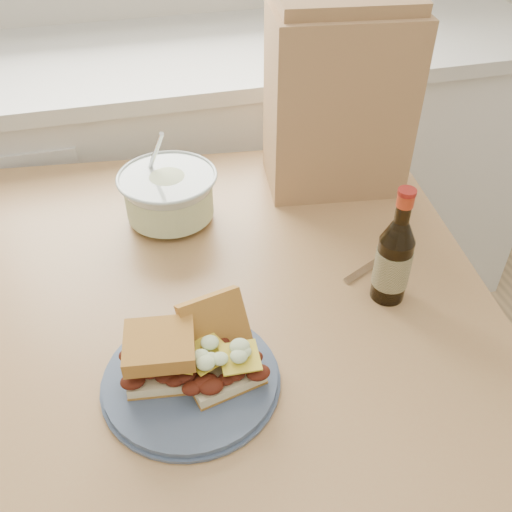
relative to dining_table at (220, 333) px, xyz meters
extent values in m
cube|color=silver|center=(-0.01, 0.87, -0.24)|extent=(2.40, 0.60, 0.90)
cube|color=beige|center=(-0.01, 0.87, 0.23)|extent=(2.50, 0.64, 0.04)
cube|color=#A67F4E|center=(0.00, 0.00, 0.10)|extent=(1.08, 1.08, 0.04)
cube|color=#A67F4E|center=(-0.38, 0.48, -0.31)|extent=(0.07, 0.07, 0.77)
cube|color=#A67F4E|center=(0.48, 0.38, -0.31)|extent=(0.07, 0.07, 0.77)
cylinder|color=#455570|center=(-0.08, -0.20, 0.13)|extent=(0.26, 0.26, 0.02)
cube|color=beige|center=(-0.12, -0.18, 0.15)|extent=(0.11, 0.11, 0.02)
cube|color=yellow|center=(-0.12, -0.18, 0.18)|extent=(0.07, 0.07, 0.00)
cube|color=#B97E31|center=(-0.12, -0.18, 0.20)|extent=(0.11, 0.11, 0.03)
cube|color=beige|center=(-0.04, -0.21, 0.15)|extent=(0.13, 0.12, 0.02)
cube|color=yellow|center=(-0.04, -0.21, 0.18)|extent=(0.08, 0.08, 0.00)
cube|color=#B97E31|center=(-0.03, -0.14, 0.18)|extent=(0.12, 0.09, 0.09)
cone|color=silver|center=(-0.05, 0.24, 0.17)|extent=(0.20, 0.20, 0.10)
cylinder|color=white|center=(-0.05, 0.24, 0.17)|extent=(0.18, 0.18, 0.07)
torus|color=silver|center=(-0.05, 0.24, 0.22)|extent=(0.20, 0.20, 0.01)
cylinder|color=silver|center=(-0.07, 0.27, 0.25)|extent=(0.05, 0.08, 0.13)
cylinder|color=black|center=(0.29, -0.10, 0.18)|extent=(0.06, 0.06, 0.13)
cone|color=black|center=(0.29, -0.10, 0.26)|extent=(0.06, 0.06, 0.04)
cylinder|color=black|center=(0.29, -0.10, 0.31)|extent=(0.03, 0.03, 0.05)
cylinder|color=#B23317|center=(0.29, -0.10, 0.32)|extent=(0.03, 0.03, 0.02)
cylinder|color=maroon|center=(0.29, -0.10, 0.34)|extent=(0.03, 0.03, 0.01)
cylinder|color=#353C1E|center=(0.29, -0.10, 0.19)|extent=(0.06, 0.06, 0.07)
cube|color=silver|center=(0.29, -0.02, 0.12)|extent=(0.12, 0.07, 0.00)
cube|color=black|center=(0.36, 0.01, 0.13)|extent=(0.07, 0.05, 0.01)
cube|color=#AD8254|center=(0.33, 0.30, 0.31)|extent=(0.31, 0.23, 0.38)
camera|label=1|loc=(-0.12, -0.75, 0.83)|focal=40.00mm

